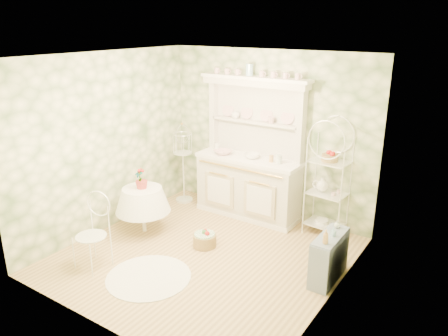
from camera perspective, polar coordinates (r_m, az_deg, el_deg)
The scene contains 22 objects.
floor at distance 6.20m, azimuth -2.61°, elevation -11.37°, with size 3.60×3.60×0.00m, color tan.
ceiling at distance 5.39m, azimuth -3.05°, elevation 14.36°, with size 3.60×3.60×0.00m, color white.
wall_left at distance 6.83m, azimuth -15.08°, elevation 3.15°, with size 3.60×3.60×0.00m, color #F3EEC9.
wall_right at distance 4.86m, azimuth 14.57°, elevation -3.11°, with size 3.60×3.60×0.00m, color #F3EEC9.
wall_back at distance 7.12m, azimuth 5.83°, elevation 4.32°, with size 3.60×3.60×0.00m, color #F3EEC9.
wall_front at distance 4.43m, azimuth -16.81°, elevation -5.48°, with size 3.60×3.60×0.00m, color #F3EEC9.
kitchen_dresser at distance 7.03m, azimuth 3.26°, elevation 2.47°, with size 1.87×0.61×2.29m, color silver.
bakers_rack at distance 6.63m, azimuth 13.47°, elevation -1.01°, with size 0.58×0.41×1.86m, color white.
side_shelf at distance 5.70m, azimuth 13.52°, elevation -11.46°, with size 0.25×0.67×0.58m, color #7D8AA4.
round_table at distance 6.82m, azimuth -10.50°, elevation -5.36°, with size 0.66×0.66×0.72m, color white.
cafe_chair at distance 5.96m, azimuth -17.02°, elevation -8.08°, with size 0.46×0.46×1.00m, color white.
birdcage_stand at distance 7.74m, azimuth -5.36°, elevation 0.52°, with size 0.33×0.33×1.40m, color white.
floor_basket at distance 6.39m, azimuth -2.55°, elevation -9.23°, with size 0.35×0.35×0.23m, color #A28350.
lace_rug at distance 5.81m, azimuth -9.81°, elevation -13.85°, with size 1.09×1.09×0.01m, color white.
bowl_floral at distance 7.21m, azimuth -0.12°, elevation 1.85°, with size 0.29×0.29×0.07m, color white.
bowl_white at distance 7.02m, azimuth 3.70°, elevation 1.33°, with size 0.25×0.25×0.08m, color white.
cup_left at distance 7.23m, azimuth 1.52°, elevation 6.75°, with size 0.13×0.13×0.11m, color white.
cup_right at distance 6.90m, azimuth 6.19°, elevation 6.06°, with size 0.11×0.11×0.10m, color white.
potted_geranium at distance 6.63m, azimuth -10.94°, elevation -1.54°, with size 0.16×0.11×0.31m, color #3F7238.
bottle_amber at distance 5.32m, azimuth 13.13°, elevation -8.94°, with size 0.07×0.07×0.18m, color tan.
bottle_blue at distance 5.53m, azimuth 14.08°, elevation -8.23°, with size 0.05×0.05×0.11m, color #97C5E0.
bottle_glass at distance 5.75m, azimuth 14.53°, elevation -7.27°, with size 0.08×0.08×0.10m, color silver.
Camera 1 is at (3.21, -4.31, 3.10)m, focal length 35.00 mm.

